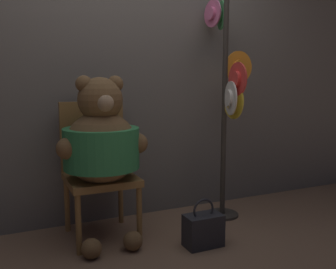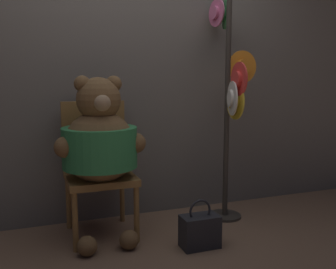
# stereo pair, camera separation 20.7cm
# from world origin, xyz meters

# --- Properties ---
(ground_plane) EXTENTS (14.00, 14.00, 0.00)m
(ground_plane) POSITION_xyz_m (0.00, 0.00, 0.00)
(ground_plane) COLOR brown
(wall_back) EXTENTS (8.00, 0.10, 2.33)m
(wall_back) POSITION_xyz_m (0.00, 0.70, 1.16)
(wall_back) COLOR #66605B
(wall_back) RESTS_ON ground_plane
(chair) EXTENTS (0.49, 0.50, 1.01)m
(chair) POSITION_xyz_m (-0.31, 0.40, 0.53)
(chair) COLOR olive
(chair) RESTS_ON ground_plane
(teddy_bear) EXTENTS (0.65, 0.57, 1.20)m
(teddy_bear) POSITION_xyz_m (-0.32, 0.23, 0.73)
(teddy_bear) COLOR brown
(teddy_bear) RESTS_ON ground_plane
(hat_display_rack) EXTENTS (0.41, 0.63, 1.85)m
(hat_display_rack) POSITION_xyz_m (0.78, 0.29, 1.08)
(hat_display_rack) COLOR #332D28
(hat_display_rack) RESTS_ON ground_plane
(handbag_on_ground) EXTENTS (0.27, 0.16, 0.35)m
(handbag_on_ground) POSITION_xyz_m (0.31, -0.14, 0.12)
(handbag_on_ground) COLOR #232328
(handbag_on_ground) RESTS_ON ground_plane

